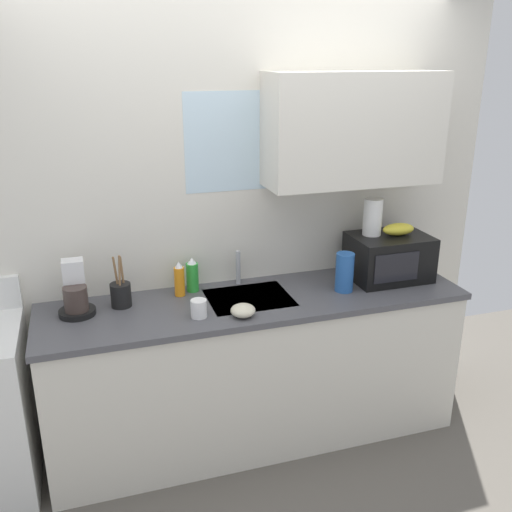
{
  "coord_description": "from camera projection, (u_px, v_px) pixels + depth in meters",
  "views": [
    {
      "loc": [
        -0.88,
        -2.77,
        2.18
      ],
      "look_at": [
        0.0,
        0.0,
        1.15
      ],
      "focal_mm": 39.82,
      "sensor_mm": 36.0,
      "label": 1
    }
  ],
  "objects": [
    {
      "name": "kitchen_wall_assembly",
      "position": [
        260.0,
        203.0,
        3.32
      ],
      "size": [
        3.15,
        0.42,
        2.5
      ],
      "color": "silver",
      "rests_on": "ground"
    },
    {
      "name": "counter_unit",
      "position": [
        256.0,
        367.0,
        3.31
      ],
      "size": [
        2.38,
        0.63,
        0.9
      ],
      "color": "silver",
      "rests_on": "ground"
    },
    {
      "name": "sink_faucet",
      "position": [
        238.0,
        267.0,
        3.34
      ],
      "size": [
        0.03,
        0.03,
        0.2
      ],
      "primitive_type": "cylinder",
      "color": "#B2B5BA",
      "rests_on": "counter_unit"
    },
    {
      "name": "microwave",
      "position": [
        389.0,
        257.0,
        3.41
      ],
      "size": [
        0.46,
        0.35,
        0.27
      ],
      "color": "black",
      "rests_on": "counter_unit"
    },
    {
      "name": "banana_bunch",
      "position": [
        398.0,
        229.0,
        3.37
      ],
      "size": [
        0.2,
        0.11,
        0.07
      ],
      "primitive_type": "ellipsoid",
      "color": "gold",
      "rests_on": "microwave"
    },
    {
      "name": "paper_towel_roll",
      "position": [
        373.0,
        217.0,
        3.34
      ],
      "size": [
        0.11,
        0.11,
        0.22
      ],
      "primitive_type": "cylinder",
      "color": "white",
      "rests_on": "microwave"
    },
    {
      "name": "coffee_maker",
      "position": [
        75.0,
        294.0,
        2.96
      ],
      "size": [
        0.19,
        0.21,
        0.28
      ],
      "color": "black",
      "rests_on": "counter_unit"
    },
    {
      "name": "dish_soap_bottle_green",
      "position": [
        192.0,
        275.0,
        3.24
      ],
      "size": [
        0.07,
        0.07,
        0.2
      ],
      "color": "green",
      "rests_on": "counter_unit"
    },
    {
      "name": "dish_soap_bottle_orange",
      "position": [
        179.0,
        280.0,
        3.17
      ],
      "size": [
        0.06,
        0.06,
        0.2
      ],
      "color": "orange",
      "rests_on": "counter_unit"
    },
    {
      "name": "cereal_canister",
      "position": [
        345.0,
        272.0,
        3.23
      ],
      "size": [
        0.1,
        0.1,
        0.23
      ],
      "primitive_type": "cylinder",
      "color": "#2659A5",
      "rests_on": "counter_unit"
    },
    {
      "name": "mug_white",
      "position": [
        199.0,
        309.0,
        2.92
      ],
      "size": [
        0.08,
        0.08,
        0.09
      ],
      "primitive_type": "cylinder",
      "color": "white",
      "rests_on": "counter_unit"
    },
    {
      "name": "utensil_crock",
      "position": [
        121.0,
        294.0,
        3.04
      ],
      "size": [
        0.11,
        0.11,
        0.3
      ],
      "color": "black",
      "rests_on": "counter_unit"
    },
    {
      "name": "small_bowl",
      "position": [
        243.0,
        310.0,
        2.94
      ],
      "size": [
        0.13,
        0.13,
        0.06
      ],
      "primitive_type": "ellipsoid",
      "color": "beige",
      "rests_on": "counter_unit"
    }
  ]
}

